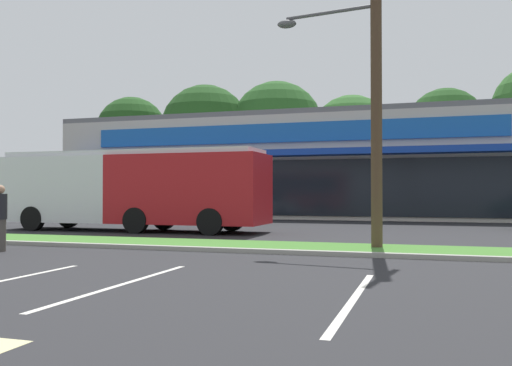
% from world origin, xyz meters
% --- Properties ---
extents(grass_median, '(56.00, 2.20, 0.12)m').
position_xyz_m(grass_median, '(0.00, 14.00, 0.06)').
color(grass_median, '#427A2D').
rests_on(grass_median, ground_plane).
extents(curb_lip, '(56.00, 0.24, 0.12)m').
position_xyz_m(curb_lip, '(0.00, 12.78, 0.06)').
color(curb_lip, '#99968C').
rests_on(curb_lip, ground_plane).
extents(parking_stripe_2, '(0.12, 4.80, 0.01)m').
position_xyz_m(parking_stripe_2, '(2.73, 7.51, 0.00)').
color(parking_stripe_2, silver).
rests_on(parking_stripe_2, ground_plane).
extents(parking_stripe_3, '(0.12, 4.80, 0.01)m').
position_xyz_m(parking_stripe_3, '(6.66, 7.45, 0.00)').
color(parking_stripe_3, silver).
rests_on(parking_stripe_3, ground_plane).
extents(storefront_building, '(30.32, 14.82, 6.45)m').
position_xyz_m(storefront_building, '(-0.32, 36.74, 3.23)').
color(storefront_building, '#BCB7AD').
rests_on(storefront_building, ground_plane).
extents(tree_far_left, '(6.50, 6.50, 10.33)m').
position_xyz_m(tree_far_left, '(-18.24, 43.74, 7.07)').
color(tree_far_left, '#473323').
rests_on(tree_far_left, ground_plane).
extents(tree_left, '(7.77, 7.77, 10.94)m').
position_xyz_m(tree_left, '(-10.79, 43.39, 7.04)').
color(tree_left, '#473323').
rests_on(tree_left, ground_plane).
extents(tree_mid_left, '(7.95, 7.95, 11.13)m').
position_xyz_m(tree_mid_left, '(-4.71, 44.71, 7.14)').
color(tree_mid_left, '#473323').
rests_on(tree_mid_left, ground_plane).
extents(tree_mid, '(7.24, 7.24, 10.02)m').
position_xyz_m(tree_mid, '(1.39, 47.02, 6.39)').
color(tree_mid, '#473323').
rests_on(tree_mid, ground_plane).
extents(tree_mid_right, '(6.40, 6.40, 10.19)m').
position_xyz_m(tree_mid_right, '(9.11, 47.07, 6.98)').
color(tree_mid_right, '#473323').
rests_on(tree_mid_right, ground_plane).
extents(utility_pole, '(3.10, 2.39, 9.17)m').
position_xyz_m(utility_pole, '(6.25, 14.21, 4.93)').
color(utility_pole, '#4C3826').
rests_on(utility_pole, ground_plane).
extents(city_bus, '(11.27, 2.67, 3.25)m').
position_xyz_m(city_bus, '(-3.84, 19.11, 1.76)').
color(city_bus, '#AD191E').
rests_on(city_bus, ground_plane).
extents(car_2, '(4.20, 1.86, 1.46)m').
position_xyz_m(car_2, '(-2.67, 25.36, 0.75)').
color(car_2, '#B7B7BC').
rests_on(car_2, ground_plane).
extents(pedestrian_near_bench, '(0.36, 0.36, 1.77)m').
position_xyz_m(pedestrian_near_bench, '(-3.17, 11.14, 0.89)').
color(pedestrian_near_bench, '#47423D').
rests_on(pedestrian_near_bench, ground_plane).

